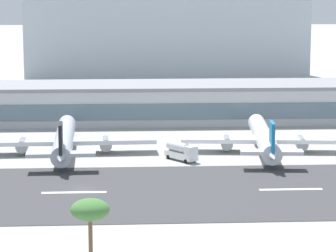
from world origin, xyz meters
name	(u,v)px	position (x,y,z in m)	size (l,w,h in m)	color
ground_plane	(83,190)	(0.00, 0.00, 0.00)	(1400.00, 1400.00, 0.00)	#9E9E99
runway_strip	(82,192)	(0.00, -1.88, 0.04)	(800.00, 41.84, 0.08)	#38383A
runway_centreline_dash_4	(74,192)	(-1.50, -1.88, 0.09)	(12.00, 1.20, 0.01)	white
runway_centreline_dash_5	(291,189)	(39.11, -1.88, 0.09)	(12.00, 1.20, 0.01)	white
terminal_building	(154,102)	(16.66, 79.41, 5.37)	(214.13, 24.14, 10.73)	#B7BABC
distant_hotel_block	(167,29)	(26.58, 195.19, 20.57)	(118.17, 26.38, 41.14)	#A8B2BC
airliner_black_tail_gate_1	(64,140)	(-5.75, 33.39, 3.23)	(42.20, 48.67, 10.15)	silver
airliner_blue_tail_gate_2	(264,139)	(40.15, 33.01, 3.20)	(38.66, 48.06, 10.04)	silver
service_fuel_truck_1	(181,151)	(20.43, 25.28, 2.03)	(7.15, 8.38, 3.95)	white
palm_tree_0	(90,211)	(3.53, -50.72, 10.17)	(4.86, 4.86, 11.72)	brown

